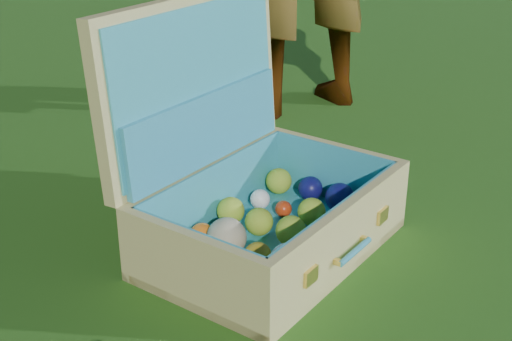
% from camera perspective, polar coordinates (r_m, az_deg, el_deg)
% --- Properties ---
extents(ground, '(60.00, 60.00, 0.00)m').
position_cam_1_polar(ground, '(1.88, 7.31, -6.13)').
color(ground, '#215114').
rests_on(ground, ground).
extents(suitcase, '(0.80, 0.72, 0.62)m').
position_cam_1_polar(suitcase, '(1.80, -0.72, -0.93)').
color(suitcase, tan).
rests_on(suitcase, ground).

